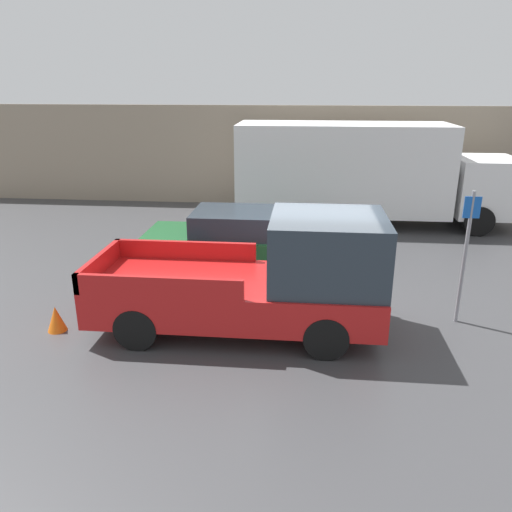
% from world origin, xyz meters
% --- Properties ---
extents(ground_plane, '(60.00, 60.00, 0.00)m').
position_xyz_m(ground_plane, '(0.00, 0.00, 0.00)').
color(ground_plane, '#3D3D3F').
extents(building_wall, '(28.00, 0.15, 3.67)m').
position_xyz_m(building_wall, '(0.00, 9.46, 1.83)').
color(building_wall, gray).
rests_on(building_wall, ground).
extents(pickup_truck, '(5.30, 2.09, 2.24)m').
position_xyz_m(pickup_truck, '(-0.77, -0.94, 1.03)').
color(pickup_truck, red).
rests_on(pickup_truck, ground).
extents(car, '(4.89, 1.94, 1.44)m').
position_xyz_m(car, '(-1.63, 2.52, 0.74)').
color(car, '#1E592D').
rests_on(car, ground).
extents(delivery_truck, '(8.80, 2.48, 3.23)m').
position_xyz_m(delivery_truck, '(1.71, 6.97, 1.73)').
color(delivery_truck, white).
rests_on(delivery_truck, ground).
extents(parking_sign, '(0.30, 0.07, 2.60)m').
position_xyz_m(parking_sign, '(2.90, -0.23, 1.46)').
color(parking_sign, gray).
rests_on(parking_sign, ground).
extents(traffic_cone, '(0.36, 0.36, 0.49)m').
position_xyz_m(traffic_cone, '(-4.70, -1.38, 0.24)').
color(traffic_cone, orange).
rests_on(traffic_cone, ground).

